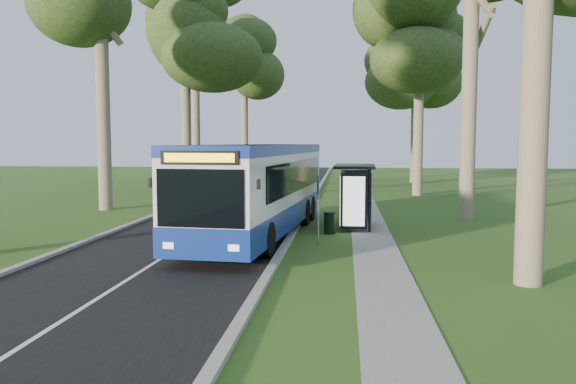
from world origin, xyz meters
name	(u,v)px	position (x,y,z in m)	size (l,w,h in m)	color
ground	(290,239)	(0.00, 0.00, 0.00)	(120.00, 120.00, 0.00)	#31551A
road	(244,207)	(-3.50, 10.00, 0.01)	(7.00, 100.00, 0.02)	black
kerb_east	(308,206)	(0.00, 10.00, 0.06)	(0.25, 100.00, 0.12)	#9E9B93
kerb_west	(182,205)	(-7.00, 10.00, 0.06)	(0.25, 100.00, 0.12)	#9E9B93
centre_line	(244,206)	(-3.50, 10.00, 0.02)	(0.12, 100.00, 0.01)	white
footpath	(364,208)	(3.00, 10.00, 0.01)	(1.50, 100.00, 0.02)	gray
bus	(260,189)	(-1.20, 0.60, 1.77)	(3.90, 13.11, 3.42)	white
bus_stop_sign	(318,202)	(1.08, -1.26, 1.51)	(0.08, 0.34, 2.40)	gray
bus_shelter	(358,184)	(2.51, 2.63, 1.83)	(1.71, 3.06, 2.59)	black
litter_bin	(330,223)	(1.41, 1.29, 0.42)	(0.48, 0.48, 0.84)	black
car_white	(208,180)	(-8.38, 21.66, 0.67)	(1.58, 3.93, 1.34)	silver
car_silver	(204,177)	(-9.37, 24.18, 0.77)	(1.63, 4.67, 1.54)	#ACAFB4
tree_west_c	(185,23)	(-9.00, 18.00, 11.63)	(5.20, 5.20, 15.71)	#7A6B56
tree_west_d	(195,35)	(-11.00, 28.00, 12.77)	(5.20, 5.20, 17.27)	#7A6B56
tree_west_e	(244,54)	(-8.50, 38.00, 12.63)	(5.20, 5.20, 17.08)	#7A6B56
tree_east_c	(420,32)	(6.80, 18.00, 10.76)	(5.20, 5.20, 14.52)	#7A6B56
tree_east_d	(416,55)	(8.00, 30.00, 11.07)	(5.20, 5.20, 14.95)	#7A6B56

